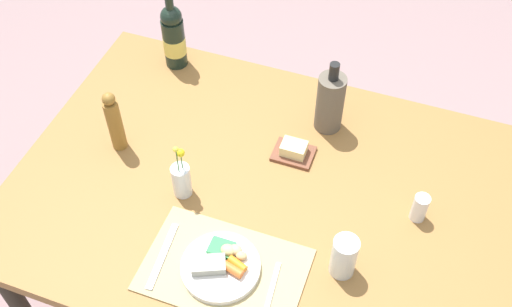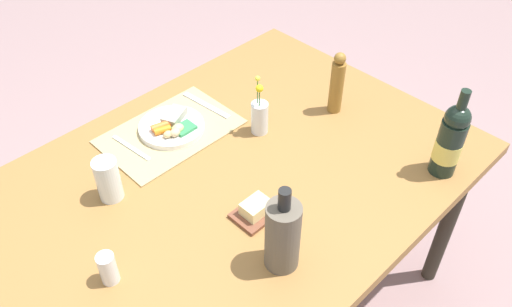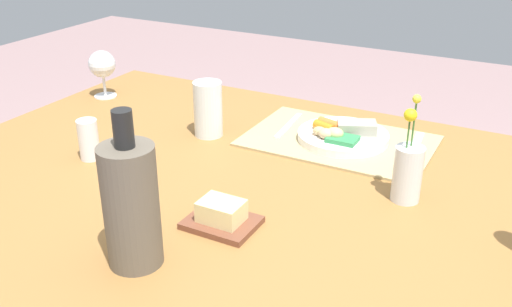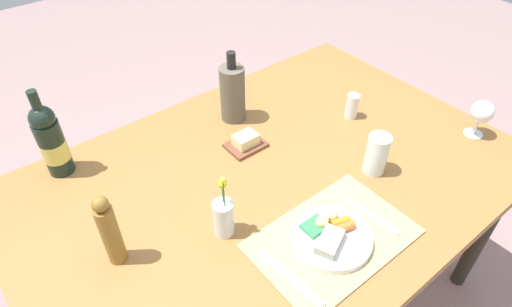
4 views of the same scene
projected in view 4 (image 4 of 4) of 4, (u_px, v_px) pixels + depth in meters
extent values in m
plane|color=gray|center=(269.00, 297.00, 1.87)|extent=(8.00, 8.00, 0.00)
cube|color=olive|center=(273.00, 179.00, 1.39)|extent=(1.60, 1.08, 0.04)
cylinder|color=#2F2A20|center=(484.00, 231.00, 1.70)|extent=(0.06, 0.06, 0.70)
cylinder|color=#2F2A20|center=(39.00, 267.00, 1.58)|extent=(0.06, 0.06, 0.70)
cylinder|color=#2F2A20|center=(319.00, 121.00, 2.25)|extent=(0.06, 0.06, 0.70)
cube|color=tan|center=(333.00, 238.00, 1.19)|extent=(0.45, 0.29, 0.01)
cylinder|color=white|center=(332.00, 238.00, 1.17)|extent=(0.22, 0.22, 0.02)
cube|color=#9D9B88|center=(330.00, 242.00, 1.13)|extent=(0.11, 0.09, 0.03)
cylinder|color=orange|center=(342.00, 228.00, 1.17)|extent=(0.08, 0.04, 0.02)
cylinder|color=orange|center=(340.00, 222.00, 1.19)|extent=(0.06, 0.04, 0.02)
ellipsoid|color=#C5C37B|center=(322.00, 221.00, 1.18)|extent=(0.04, 0.04, 0.03)
ellipsoid|color=tan|center=(325.00, 217.00, 1.20)|extent=(0.04, 0.03, 0.03)
ellipsoid|color=tan|center=(333.00, 216.00, 1.20)|extent=(0.03, 0.03, 0.02)
cube|color=#328B4E|center=(315.00, 226.00, 1.18)|extent=(0.07, 0.06, 0.01)
cube|color=silver|center=(290.00, 278.00, 1.09)|extent=(0.04, 0.22, 0.00)
cube|color=silver|center=(373.00, 216.00, 1.24)|extent=(0.03, 0.18, 0.00)
cylinder|color=white|center=(473.00, 134.00, 1.54)|extent=(0.07, 0.07, 0.00)
cylinder|color=white|center=(476.00, 127.00, 1.52)|extent=(0.01, 0.01, 0.06)
sphere|color=white|center=(483.00, 111.00, 1.47)|extent=(0.08, 0.08, 0.08)
cylinder|color=olive|center=(111.00, 235.00, 1.08)|extent=(0.05, 0.05, 0.19)
sphere|color=olive|center=(100.00, 204.00, 1.00)|extent=(0.04, 0.04, 0.04)
cube|color=brown|center=(246.00, 145.00, 1.48)|extent=(0.13, 0.10, 0.01)
cube|color=beige|center=(246.00, 139.00, 1.47)|extent=(0.08, 0.06, 0.04)
cylinder|color=silver|center=(377.00, 154.00, 1.35)|extent=(0.07, 0.07, 0.14)
cylinder|color=silver|center=(375.00, 161.00, 1.37)|extent=(0.07, 0.07, 0.08)
cylinder|color=white|center=(352.00, 106.00, 1.59)|extent=(0.05, 0.05, 0.09)
cylinder|color=#605649|center=(233.00, 94.00, 1.55)|extent=(0.09, 0.09, 0.21)
cylinder|color=black|center=(231.00, 60.00, 1.46)|extent=(0.03, 0.03, 0.06)
cylinder|color=silver|center=(224.00, 218.00, 1.17)|extent=(0.06, 0.06, 0.11)
cylinder|color=#3F7233|center=(224.00, 208.00, 1.15)|extent=(0.00, 0.00, 0.18)
sphere|color=yellow|center=(222.00, 184.00, 1.09)|extent=(0.03, 0.03, 0.03)
cylinder|color=#3F7233|center=(225.00, 208.00, 1.13)|extent=(0.00, 0.00, 0.21)
sphere|color=yellow|center=(223.00, 180.00, 1.07)|extent=(0.02, 0.02, 0.02)
cylinder|color=black|center=(54.00, 148.00, 1.34)|extent=(0.08, 0.08, 0.19)
sphere|color=black|center=(42.00, 118.00, 1.26)|extent=(0.08, 0.08, 0.08)
cylinder|color=black|center=(36.00, 104.00, 1.23)|extent=(0.03, 0.03, 0.09)
cylinder|color=#E1CD59|center=(55.00, 150.00, 1.34)|extent=(0.08, 0.08, 0.07)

